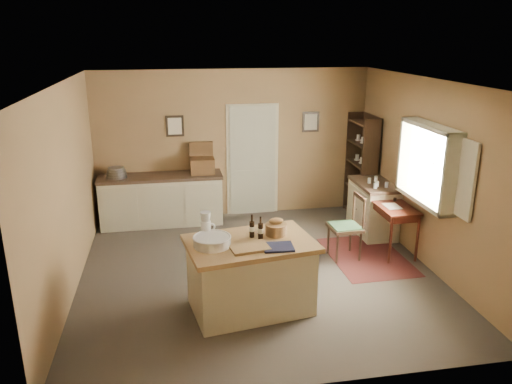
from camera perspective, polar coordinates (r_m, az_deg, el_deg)
ground at (r=7.32m, az=0.18°, el=-9.07°), size 5.00×5.00×0.00m
wall_back at (r=9.21m, az=-2.58°, el=5.50°), size 5.00×0.10×2.70m
wall_front at (r=4.54m, az=5.87°, el=-7.82°), size 5.00×0.10×2.70m
wall_left at (r=6.85m, az=-20.86°, el=-0.00°), size 0.10×5.00×2.70m
wall_right at (r=7.65m, az=18.96°, el=1.99°), size 0.10×5.00×2.70m
ceiling at (r=6.56m, az=0.20°, el=12.49°), size 5.00×5.00×0.00m
door at (r=9.30m, az=-0.39°, el=3.77°), size 0.97×0.06×2.11m
framed_prints at (r=9.15m, az=-1.34°, el=7.79°), size 2.82×0.02×0.38m
window at (r=7.40m, az=19.32°, el=3.04°), size 0.25×1.99×1.12m
work_island at (r=6.20m, az=-0.71°, el=-9.30°), size 1.65×1.21×1.20m
sideboard at (r=9.08m, az=-10.68°, el=-0.67°), size 2.17×0.61×1.18m
rug at (r=7.95m, az=12.52°, el=-7.20°), size 1.13×1.62×0.01m
writing_desk at (r=7.97m, az=15.56°, el=-2.26°), size 0.51×0.83×0.82m
desk_chair at (r=7.68m, az=10.13°, el=-4.03°), size 0.48×0.48×0.98m
right_cabinet at (r=8.73m, az=13.22°, el=-1.76°), size 0.58×1.04×0.99m
shelving_unit at (r=9.43m, az=12.19°, el=2.87°), size 0.32×0.85×1.89m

